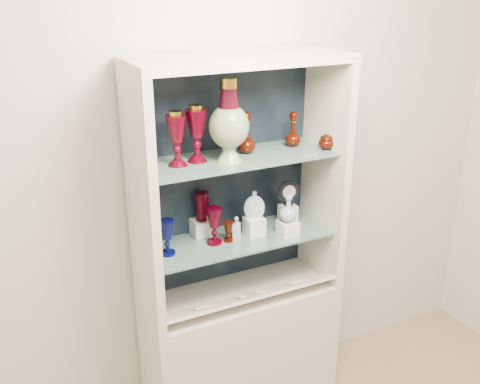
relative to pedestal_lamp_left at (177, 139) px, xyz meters
name	(u,v)px	position (x,y,z in m)	size (l,w,h in m)	color
wall_back	(221,159)	(0.30, 0.19, -0.19)	(3.50, 0.02, 2.80)	beige
cabinet_base	(240,351)	(0.30, -0.03, -1.22)	(1.00, 0.40, 0.75)	beige
cabinet_back_panel	(223,175)	(0.30, 0.16, -0.27)	(0.98, 0.02, 1.15)	black
cabinet_side_left	(142,204)	(-0.18, -0.03, -0.27)	(0.04, 0.40, 1.15)	beige
cabinet_side_right	(324,172)	(0.78, -0.03, -0.27)	(0.04, 0.40, 1.15)	beige
cabinet_top_cap	(240,59)	(0.30, -0.03, 0.33)	(1.00, 0.40, 0.04)	beige
shelf_lower	(238,239)	(0.30, -0.01, -0.55)	(0.92, 0.34, 0.01)	slate
shelf_upper	(238,158)	(0.30, -0.01, -0.13)	(0.92, 0.34, 0.01)	slate
label_ledge	(250,297)	(0.30, -0.14, -0.81)	(0.92, 0.18, 0.01)	beige
label_card_0	(204,307)	(0.05, -0.14, -0.80)	(0.10, 0.07, 0.00)	white
label_card_1	(296,282)	(0.57, -0.14, -0.80)	(0.10, 0.07, 0.00)	white
label_card_2	(254,293)	(0.32, -0.14, -0.80)	(0.10, 0.07, 0.00)	white
label_card_3	(247,295)	(0.28, -0.14, -0.80)	(0.10, 0.07, 0.00)	white
pedestal_lamp_left	(177,139)	(0.00, 0.00, 0.00)	(0.09, 0.09, 0.25)	#49000D
pedestal_lamp_right	(196,134)	(0.10, 0.02, 0.01)	(0.10, 0.10, 0.26)	#49000D
enamel_urn	(229,121)	(0.23, -0.04, 0.06)	(0.18, 0.18, 0.38)	#10431E
ruby_decanter_a	(246,130)	(0.36, 0.03, -0.01)	(0.09, 0.09, 0.23)	#410C01
ruby_decanter_b	(293,128)	(0.62, 0.03, -0.03)	(0.08, 0.08, 0.19)	#410C01
lidded_bowl	(326,141)	(0.74, -0.09, -0.08)	(0.08, 0.08, 0.09)	#410C01
cobalt_goblet	(167,237)	(-0.07, -0.02, -0.46)	(0.07, 0.07, 0.17)	#050939
ruby_goblet_tall	(214,226)	(0.17, -0.01, -0.45)	(0.08, 0.08, 0.18)	#49000D
ruby_goblet_small	(228,232)	(0.24, -0.02, -0.49)	(0.05, 0.05, 0.10)	#410C01
riser_ruby_pitcher	(202,227)	(0.15, 0.10, -0.50)	(0.10, 0.10, 0.08)	silver
ruby_pitcher	(201,206)	(0.15, 0.10, -0.39)	(0.11, 0.07, 0.15)	#49000D
clear_square_bottle	(236,227)	(0.29, -0.01, -0.49)	(0.04, 0.04, 0.12)	#9AA8B1
riser_flat_flask	(254,226)	(0.39, -0.01, -0.50)	(0.09, 0.09, 0.09)	silver
flat_flask	(254,204)	(0.39, -0.01, -0.38)	(0.10, 0.04, 0.15)	silver
riser_clear_round_decanter	(288,228)	(0.54, -0.08, -0.51)	(0.09, 0.09, 0.07)	silver
clear_round_decanter	(288,209)	(0.54, -0.08, -0.41)	(0.09, 0.09, 0.13)	#9AA8B1
riser_cameo_medallion	(288,214)	(0.61, 0.04, -0.49)	(0.08, 0.08, 0.10)	silver
cameo_medallion	(289,193)	(0.61, 0.04, -0.37)	(0.12, 0.04, 0.14)	black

